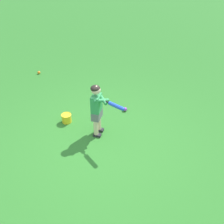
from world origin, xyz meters
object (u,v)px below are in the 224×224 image
(child_batter, at_px, (98,107))
(toy_bucket, at_px, (67,118))
(play_ball_near_batter, at_px, (39,73))
(play_ball_by_bucket, at_px, (125,109))

(child_batter, bearing_deg, toy_bucket, -137.29)
(play_ball_near_batter, bearing_deg, child_batter, 16.60)
(play_ball_near_batter, height_order, toy_bucket, toy_bucket)
(toy_bucket, bearing_deg, play_ball_near_batter, -171.51)
(child_batter, relative_size, toy_bucket, 5.00)
(play_ball_near_batter, height_order, play_ball_by_bucket, play_ball_by_bucket)
(play_ball_near_batter, relative_size, play_ball_by_bucket, 0.88)
(child_batter, xyz_separation_m, play_ball_by_bucket, (-0.58, 0.77, -0.60))
(play_ball_near_batter, distance_m, toy_bucket, 2.47)
(toy_bucket, bearing_deg, child_batter, 42.71)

